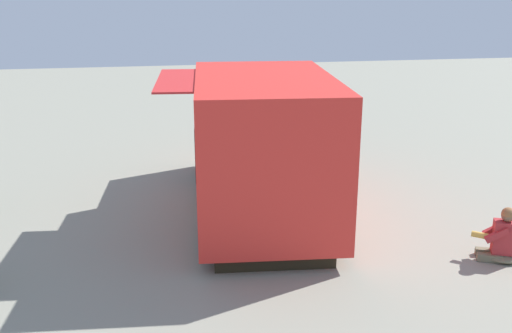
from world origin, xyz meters
The scene contains 3 objects.
ground_plane centered at (0.00, 0.00, 0.00)m, with size 40.00×40.00×0.00m, color gray.
food_truck centered at (0.00, -0.25, 1.23)m, with size 5.61×3.17×2.56m.
person_customer centered at (-2.67, -3.46, 0.32)m, with size 0.60×0.77×0.85m.
Camera 1 is at (-10.00, 1.57, 4.02)m, focal length 41.35 mm.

